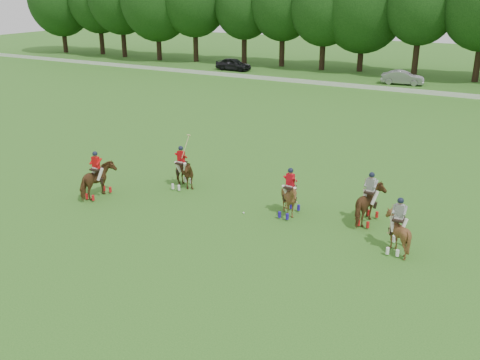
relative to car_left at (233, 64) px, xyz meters
The scene contains 11 objects.
ground 47.50m from the car_left, 63.48° to the right, with size 180.00×180.00×0.00m, color #2B631C.
tree_line 23.39m from the car_left, 14.48° to the left, with size 117.98×14.32×14.75m.
boundary_rail 21.69m from the car_left, 11.98° to the right, with size 120.00×0.10×0.44m, color white.
car_left is the anchor object (origin of this frame).
car_mid 21.08m from the car_left, ahead, with size 1.57×4.49×1.48m, color gray.
polo_red_a 43.27m from the car_left, 69.98° to the right, with size 1.30×2.10×2.45m.
polo_red_b 41.48m from the car_left, 64.58° to the right, with size 1.62×1.39×2.86m.
polo_red_c 45.23m from the car_left, 57.41° to the right, with size 1.42×1.58×2.37m.
polo_stripe_a 46.47m from the car_left, 53.14° to the right, with size 1.32×2.15×2.47m.
polo_stripe_b 49.21m from the car_left, 52.97° to the right, with size 1.36×1.52×2.34m.
polo_ball 44.95m from the car_left, 60.14° to the right, with size 0.09×0.09×0.09m, color white.
Camera 1 is at (12.21, -17.10, 10.32)m, focal length 40.00 mm.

